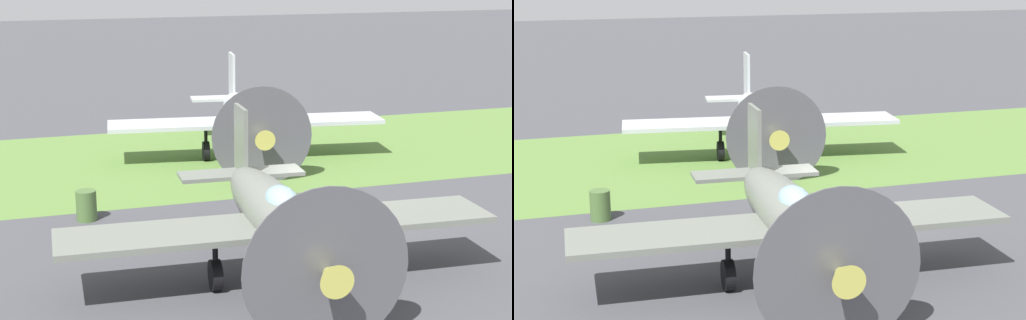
{
  "view_description": "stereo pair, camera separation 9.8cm",
  "coord_description": "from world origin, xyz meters",
  "views": [
    {
      "loc": [
        8.24,
        19.92,
        7.56
      ],
      "look_at": [
        0.89,
        -3.27,
        1.35
      ],
      "focal_mm": 56.53,
      "sensor_mm": 36.0,
      "label": 1
    },
    {
      "loc": [
        8.15,
        19.95,
        7.56
      ],
      "look_at": [
        0.89,
        -3.27,
        1.35
      ],
      "focal_mm": 56.53,
      "sensor_mm": 36.0,
      "label": 2
    }
  ],
  "objects": [
    {
      "name": "fuel_drum",
      "position": [
        6.19,
        -2.99,
        0.45
      ],
      "size": [
        0.6,
        0.6,
        0.9
      ],
      "primitive_type": "cylinder",
      "color": "#476633",
      "rests_on": "ground"
    },
    {
      "name": "airplane_wingman",
      "position": [
        -0.49,
        -8.97,
        1.56
      ],
      "size": [
        10.53,
        8.37,
        3.73
      ],
      "rotation": [
        0.0,
        0.0,
        -0.13
      ],
      "color": "#B2B7BC",
      "rests_on": "ground"
    },
    {
      "name": "ground_plane",
      "position": [
        0.0,
        0.0,
        0.0
      ],
      "size": [
        160.0,
        160.0,
        0.0
      ],
      "primitive_type": "plane",
      "color": "#424247"
    },
    {
      "name": "airplane_lead",
      "position": [
        2.3,
        2.76,
        1.56
      ],
      "size": [
        10.43,
        8.26,
        3.72
      ],
      "rotation": [
        0.0,
        0.0,
        -0.05
      ],
      "color": "slate",
      "rests_on": "ground"
    },
    {
      "name": "grass_verge",
      "position": [
        0.0,
        -9.21,
        0.0
      ],
      "size": [
        120.0,
        11.0,
        0.01
      ],
      "primitive_type": "cube",
      "color": "#567A38",
      "rests_on": "ground"
    }
  ]
}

